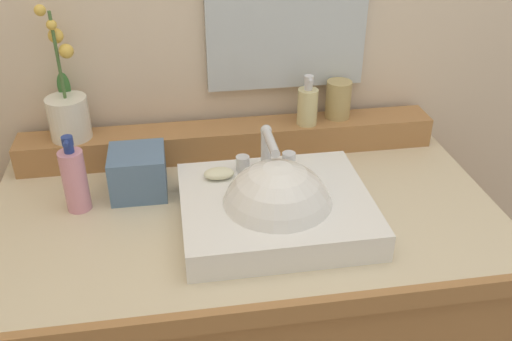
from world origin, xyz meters
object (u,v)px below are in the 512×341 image
(lotion_bottle, at_px, (75,179))
(potted_plant, at_px, (67,109))
(soap_dispenser, at_px, (308,105))
(tissue_box, at_px, (138,172))
(soap_bar, at_px, (219,173))
(tumbler_cup, at_px, (338,99))
(sink_basin, at_px, (276,212))

(lotion_bottle, bearing_deg, potted_plant, 97.52)
(potted_plant, relative_size, soap_dispenser, 2.47)
(potted_plant, height_order, tissue_box, potted_plant)
(potted_plant, bearing_deg, soap_bar, -33.95)
(tumbler_cup, bearing_deg, sink_basin, -123.81)
(tumbler_cup, relative_size, lotion_bottle, 0.55)
(soap_bar, bearing_deg, sink_basin, -43.57)
(lotion_bottle, bearing_deg, tumbler_cup, 18.22)
(soap_bar, bearing_deg, lotion_bottle, 175.65)
(soap_dispenser, bearing_deg, potted_plant, 178.13)
(soap_bar, xyz_separation_m, lotion_bottle, (-0.32, 0.02, 0.00))
(sink_basin, bearing_deg, lotion_bottle, 163.11)
(potted_plant, bearing_deg, sink_basin, -36.55)
(soap_bar, height_order, potted_plant, potted_plant)
(tumbler_cup, distance_m, tissue_box, 0.57)
(soap_dispenser, distance_m, tumbler_cup, 0.10)
(soap_dispenser, height_order, tumbler_cup, soap_dispenser)
(sink_basin, relative_size, soap_bar, 5.90)
(soap_dispenser, xyz_separation_m, tissue_box, (-0.44, -0.14, -0.08))
(lotion_bottle, height_order, tissue_box, lotion_bottle)
(soap_bar, height_order, tumbler_cup, tumbler_cup)
(tumbler_cup, height_order, lotion_bottle, lotion_bottle)
(tumbler_cup, relative_size, tissue_box, 0.79)
(soap_bar, xyz_separation_m, tissue_box, (-0.19, 0.07, -0.02))
(sink_basin, xyz_separation_m, lotion_bottle, (-0.44, 0.13, 0.05))
(soap_bar, xyz_separation_m, potted_plant, (-0.35, 0.24, 0.08))
(tumbler_cup, bearing_deg, tissue_box, -162.26)
(soap_bar, height_order, soap_dispenser, soap_dispenser)
(tumbler_cup, distance_m, lotion_bottle, 0.71)
(potted_plant, distance_m, lotion_bottle, 0.23)
(soap_bar, relative_size, tissue_box, 0.54)
(soap_dispenser, xyz_separation_m, tumbler_cup, (0.09, 0.03, -0.00))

